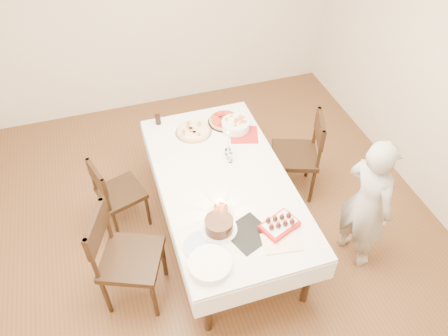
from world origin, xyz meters
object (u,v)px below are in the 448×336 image
object	(u,v)px
cola_glass	(158,119)
layer_cake	(219,225)
dining_table	(224,207)
chair_left_dessert	(131,259)
pizza_white	(194,131)
pizza_pepperoni	(225,120)
chair_left_savory	(121,193)
taper_candle	(228,143)
person	(367,204)
strawberry_box	(280,225)
birthday_cake	(221,208)
chair_right_savory	(295,155)
pasta_bowl	(236,125)

from	to	relation	value
cola_glass	layer_cake	size ratio (longest dim) A/B	0.36
dining_table	chair_left_dessert	size ratio (longest dim) A/B	2.08
pizza_white	cola_glass	xyz separation A→B (m)	(-0.31, 0.26, 0.03)
pizza_pepperoni	chair_left_savory	bearing A→B (deg)	-163.13
chair_left_dessert	taper_candle	size ratio (longest dim) A/B	3.65
dining_table	person	distance (m)	1.31
chair_left_dessert	layer_cake	xyz separation A→B (m)	(0.73, -0.10, 0.30)
taper_candle	strawberry_box	world-z (taller)	taper_candle
person	birthday_cake	world-z (taller)	person
chair_left_dessert	birthday_cake	distance (m)	0.85
taper_candle	chair_right_savory	bearing A→B (deg)	2.57
strawberry_box	dining_table	bearing A→B (deg)	111.90
chair_right_savory	layer_cake	world-z (taller)	chair_right_savory
chair_left_savory	taper_candle	size ratio (longest dim) A/B	3.06
chair_right_savory	pizza_white	size ratio (longest dim) A/B	2.66
birthday_cake	cola_glass	bearing A→B (deg)	100.60
person	birthday_cake	bearing A→B (deg)	64.47
pizza_pepperoni	pasta_bowl	size ratio (longest dim) A/B	1.24
pasta_bowl	strawberry_box	size ratio (longest dim) A/B	0.95
cola_glass	birthday_cake	bearing A→B (deg)	-79.40
pizza_pepperoni	cola_glass	xyz separation A→B (m)	(-0.66, 0.19, 0.03)
birthday_cake	strawberry_box	bearing A→B (deg)	-34.66
chair_right_savory	taper_candle	xyz separation A→B (m)	(-0.74, -0.03, 0.40)
person	pasta_bowl	size ratio (longest dim) A/B	5.02
person	birthday_cake	xyz separation A→B (m)	(-1.25, 0.24, 0.12)
dining_table	person	size ratio (longest dim) A/B	1.52
taper_candle	chair_left_dessert	bearing A→B (deg)	-145.55
cola_glass	taper_candle	bearing A→B (deg)	-50.57
pizza_pepperoni	strawberry_box	bearing A→B (deg)	-89.92
chair_right_savory	strawberry_box	world-z (taller)	chair_right_savory
pizza_white	taper_candle	xyz separation A→B (m)	(0.23, -0.40, 0.12)
chair_right_savory	dining_table	bearing A→B (deg)	-138.09
person	pizza_white	bearing A→B (deg)	27.38
chair_left_savory	birthday_cake	xyz separation A→B (m)	(0.77, -0.80, 0.40)
taper_candle	cola_glass	bearing A→B (deg)	129.43
pasta_bowl	birthday_cake	xyz separation A→B (m)	(-0.47, -1.02, 0.03)
pizza_white	chair_left_savory	bearing A→B (deg)	-160.85
taper_candle	birthday_cake	distance (m)	0.75
layer_cake	chair_left_dessert	bearing A→B (deg)	171.91
chair_right_savory	person	xyz separation A→B (m)	(0.22, -0.97, 0.22)
chair_left_dessert	person	bearing A→B (deg)	-162.63
chair_left_dessert	cola_glass	xyz separation A→B (m)	(0.54, 1.39, 0.29)
dining_table	pasta_bowl	size ratio (longest dim) A/B	7.61
taper_candle	birthday_cake	size ratio (longest dim) A/B	2.12
pasta_bowl	chair_left_savory	bearing A→B (deg)	-170.27
cola_glass	strawberry_box	xyz separation A→B (m)	(0.66, -1.63, -0.02)
pizza_white	strawberry_box	distance (m)	1.42
cola_glass	pasta_bowl	bearing A→B (deg)	-24.33
pizza_white	person	bearing A→B (deg)	-48.10
person	strawberry_box	xyz separation A→B (m)	(-0.84, -0.04, 0.08)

